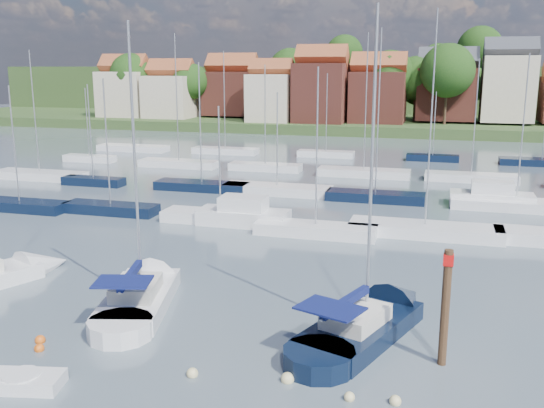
% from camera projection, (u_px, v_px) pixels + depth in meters
% --- Properties ---
extents(ground, '(260.00, 260.00, 0.00)m').
position_uv_depth(ground, '(351.00, 182.00, 63.98)').
color(ground, '#46535F').
rests_on(ground, ground).
extents(sailboat_centre, '(5.67, 11.58, 15.23)m').
position_uv_depth(sailboat_centre, '(145.00, 291.00, 31.91)').
color(sailboat_centre, silver).
rests_on(sailboat_centre, ground).
extents(sailboat_navy, '(6.66, 11.63, 15.65)m').
position_uv_depth(sailboat_navy, '(374.00, 320.00, 28.18)').
color(sailboat_navy, black).
rests_on(sailboat_navy, ground).
extents(tender, '(3.28, 2.03, 0.66)m').
position_uv_depth(tender, '(22.00, 381.00, 22.91)').
color(tender, silver).
rests_on(tender, ground).
extents(timber_piling, '(0.40, 0.40, 7.13)m').
position_uv_depth(timber_piling, '(444.00, 329.00, 24.45)').
color(timber_piling, '#4C331E').
rests_on(timber_piling, ground).
extents(buoy_b, '(0.43, 0.43, 0.43)m').
position_uv_depth(buoy_b, '(39.00, 351.00, 25.96)').
color(buoy_b, '#D85914').
rests_on(buoy_b, ground).
extents(buoy_c, '(0.46, 0.46, 0.46)m').
position_uv_depth(buoy_c, '(40.00, 342.00, 26.74)').
color(buoy_c, '#D85914').
rests_on(buoy_c, ground).
extents(buoy_d, '(0.46, 0.46, 0.46)m').
position_uv_depth(buoy_d, '(192.00, 376.00, 23.84)').
color(buoy_d, beige).
rests_on(buoy_d, ground).
extents(buoy_e, '(0.45, 0.45, 0.45)m').
position_uv_depth(buoy_e, '(356.00, 305.00, 30.97)').
color(buoy_e, '#D85914').
rests_on(buoy_e, ground).
extents(buoy_f, '(0.44, 0.44, 0.44)m').
position_uv_depth(buoy_f, '(395.00, 404.00, 21.87)').
color(buoy_f, beige).
rests_on(buoy_f, ground).
extents(buoy_g, '(0.41, 0.41, 0.41)m').
position_uv_depth(buoy_g, '(349.00, 400.00, 22.13)').
color(buoy_g, beige).
rests_on(buoy_g, ground).
extents(buoy_h, '(0.52, 0.52, 0.52)m').
position_uv_depth(buoy_h, '(287.00, 381.00, 23.42)').
color(buoy_h, beige).
rests_on(buoy_h, ground).
extents(marina_field, '(79.62, 41.41, 15.93)m').
position_uv_depth(marina_field, '(363.00, 188.00, 58.83)').
color(marina_field, silver).
rests_on(marina_field, ground).
extents(far_shore_town, '(212.46, 90.00, 22.27)m').
position_uv_depth(far_shore_town, '(417.00, 97.00, 149.30)').
color(far_shore_town, '#354A25').
rests_on(far_shore_town, ground).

